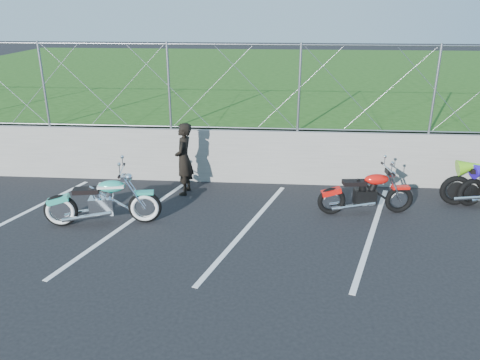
{
  "coord_description": "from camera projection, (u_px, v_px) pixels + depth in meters",
  "views": [
    {
      "loc": [
        0.48,
        -7.21,
        4.14
      ],
      "look_at": [
        -0.18,
        1.3,
        0.87
      ],
      "focal_mm": 35.0,
      "sensor_mm": 36.0,
      "label": 1
    }
  ],
  "objects": [
    {
      "name": "naked_orange",
      "position": [
        367.0,
        194.0,
        9.62
      ],
      "size": [
        2.0,
        0.68,
        1.0
      ],
      "rotation": [
        0.0,
        0.0,
        0.13
      ],
      "color": "black",
      "rests_on": "ground"
    },
    {
      "name": "person_standing",
      "position": [
        184.0,
        159.0,
        10.51
      ],
      "size": [
        0.42,
        0.62,
        1.65
      ],
      "primitive_type": "imported",
      "rotation": [
        0.0,
        0.0,
        -1.62
      ],
      "color": "black",
      "rests_on": "ground"
    },
    {
      "name": "retaining_wall",
      "position": [
        254.0,
        156.0,
        11.26
      ],
      "size": [
        30.0,
        0.22,
        1.3
      ],
      "primitive_type": "cube",
      "color": "slate",
      "rests_on": "ground"
    },
    {
      "name": "grass_field",
      "position": [
        265.0,
        86.0,
        20.57
      ],
      "size": [
        30.0,
        20.0,
        1.3
      ],
      "primitive_type": "cube",
      "color": "#1F4813",
      "rests_on": "ground"
    },
    {
      "name": "parking_lines",
      "position": [
        310.0,
        229.0,
        9.07
      ],
      "size": [
        18.29,
        4.31,
        0.01
      ],
      "color": "silver",
      "rests_on": "ground"
    },
    {
      "name": "cruiser_turquoise",
      "position": [
        104.0,
        203.0,
        9.14
      ],
      "size": [
        2.26,
        0.71,
        1.13
      ],
      "rotation": [
        0.0,
        0.0,
        0.18
      ],
      "color": "black",
      "rests_on": "ground"
    },
    {
      "name": "ground",
      "position": [
        244.0,
        253.0,
        8.23
      ],
      "size": [
        90.0,
        90.0,
        0.0
      ],
      "primitive_type": "plane",
      "color": "black",
      "rests_on": "ground"
    },
    {
      "name": "chain_link_fence",
      "position": [
        255.0,
        88.0,
        10.67
      ],
      "size": [
        28.0,
        0.03,
        2.0
      ],
      "color": "gray",
      "rests_on": "retaining_wall"
    }
  ]
}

